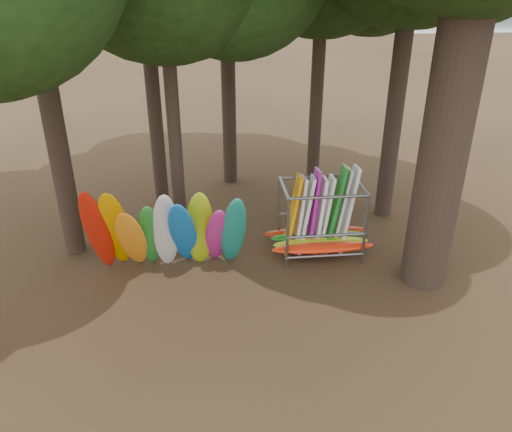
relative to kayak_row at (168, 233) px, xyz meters
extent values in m
plane|color=#47331E|center=(2.13, -0.98, -1.27)|extent=(120.00, 120.00, 0.00)
plane|color=gray|center=(2.13, 59.02, -1.27)|extent=(160.00, 160.00, 0.00)
cube|color=black|center=(2.13, 109.02, 0.73)|extent=(160.00, 4.00, 4.00)
cylinder|color=black|center=(-2.91, 1.64, 4.85)|extent=(0.57, 0.57, 12.22)
cylinder|color=black|center=(-0.53, 4.93, 3.95)|extent=(0.48, 0.48, 10.42)
cylinder|color=black|center=(2.07, 6.76, 4.86)|extent=(0.54, 0.54, 12.26)
cylinder|color=black|center=(5.15, 5.62, 3.92)|extent=(0.46, 0.46, 10.36)
cylinder|color=black|center=(0.25, 1.90, 3.75)|extent=(0.38, 0.38, 10.03)
cylinder|color=black|center=(7.14, 3.16, 4.39)|extent=(0.56, 0.56, 11.32)
cylinder|color=black|center=(6.83, -0.99, 4.97)|extent=(1.18, 1.18, 12.48)
ellipsoid|color=red|center=(-1.83, 0.05, 0.13)|extent=(0.78, 1.45, 2.90)
ellipsoid|color=#DB9000|center=(-1.38, 0.14, 0.10)|extent=(0.83, 1.60, 2.85)
ellipsoid|color=orange|center=(-0.93, -0.11, -0.09)|extent=(0.75, 1.87, 2.51)
ellipsoid|color=#227A2A|center=(-0.49, 0.08, -0.11)|extent=(0.78, 1.52, 2.45)
ellipsoid|color=beige|center=(-0.04, -0.06, 0.08)|extent=(0.87, 1.52, 2.79)
ellipsoid|color=#1061B7|center=(0.41, -0.09, 0.00)|extent=(0.85, 1.96, 2.68)
ellipsoid|color=#93AC12|center=(0.85, 0.07, 0.03)|extent=(0.86, 1.26, 2.69)
ellipsoid|color=#AF227B|center=(1.30, 0.05, -0.18)|extent=(0.81, 1.67, 2.32)
ellipsoid|color=#157969|center=(1.75, -0.10, 0.01)|extent=(0.85, 1.71, 2.69)
ellipsoid|color=#FE2C0E|center=(4.33, 0.26, -0.85)|extent=(2.99, 0.55, 0.24)
ellipsoid|color=#BBC61A|center=(4.33, 0.54, -0.85)|extent=(2.84, 0.55, 0.24)
ellipsoid|color=#1C751A|center=(4.33, 0.95, -0.85)|extent=(2.87, 0.55, 0.24)
ellipsoid|color=#B82A0D|center=(4.33, 1.25, -0.85)|extent=(3.22, 0.55, 0.24)
cube|color=orange|center=(3.52, 0.90, -0.07)|extent=(0.52, 0.76, 2.40)
cube|color=white|center=(3.72, 0.98, -0.12)|extent=(0.43, 0.79, 2.32)
cube|color=silver|center=(3.93, 0.90, -0.10)|extent=(0.52, 0.74, 2.36)
cube|color=#A41B97|center=(4.13, 0.97, -0.02)|extent=(0.36, 0.77, 2.53)
cube|color=white|center=(4.33, 0.91, -0.13)|extent=(0.35, 0.75, 2.30)
cube|color=white|center=(4.54, 1.00, -0.13)|extent=(0.44, 0.75, 2.29)
cube|color=#1B7D23|center=(4.74, 0.81, 0.07)|extent=(0.64, 0.75, 2.68)
cube|color=silver|center=(4.94, 0.98, -0.01)|extent=(0.57, 0.79, 2.53)
cube|color=white|center=(5.15, 0.84, 0.04)|extent=(0.53, 0.77, 2.63)
camera|label=1|loc=(1.08, -11.95, 6.24)|focal=35.00mm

